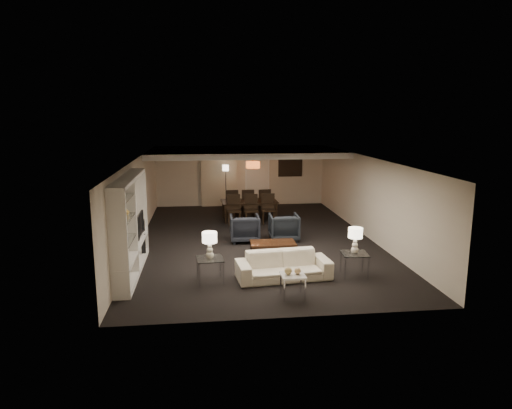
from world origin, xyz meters
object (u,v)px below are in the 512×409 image
at_px(television, 136,225).
at_px(dining_table, 249,211).
at_px(side_table_left, 210,270).
at_px(chair_fm, 248,203).
at_px(chair_nl, 234,210).
at_px(chair_fl, 232,203).
at_px(marble_table, 293,286).
at_px(floor_lamp, 226,187).
at_px(chair_fr, 263,202).
at_px(coffee_table, 273,250).
at_px(chair_nr, 268,209).
at_px(table_lamp_left, 210,245).
at_px(side_table_right, 354,264).
at_px(chair_nm, 251,210).
at_px(vase_amber, 126,211).
at_px(sofa, 284,266).
at_px(floor_speaker, 143,238).
at_px(armchair_right, 284,227).
at_px(armchair_left, 245,228).
at_px(pendant_light, 253,165).
at_px(vase_blue, 124,237).
at_px(table_lamp_right, 355,241).

height_order(television, dining_table, television).
height_order(side_table_left, chair_fm, chair_fm).
bearing_deg(chair_nl, side_table_left, -99.96).
height_order(dining_table, chair_fl, chair_fl).
relative_size(marble_table, television, 0.50).
height_order(chair_nl, floor_lamp, floor_lamp).
bearing_deg(chair_fr, marble_table, 80.16).
bearing_deg(chair_nl, chair_fr, 47.06).
distance_m(coffee_table, chair_nl, 3.91).
bearing_deg(chair_nr, dining_table, 137.15).
height_order(dining_table, chair_nl, chair_nl).
height_order(marble_table, dining_table, dining_table).
xyz_separation_m(side_table_left, table_lamp_left, (0.00, 0.00, 0.59)).
distance_m(side_table_right, chair_nm, 5.74).
bearing_deg(table_lamp_left, vase_amber, 172.38).
xyz_separation_m(sofa, floor_lamp, (-0.89, 8.33, 0.57)).
distance_m(sofa, dining_table, 6.07).
bearing_deg(coffee_table, marble_table, -90.00).
bearing_deg(vase_amber, floor_speaker, 86.49).
xyz_separation_m(coffee_table, armchair_right, (0.60, 1.70, 0.19)).
bearing_deg(floor_speaker, side_table_right, -30.97).
bearing_deg(table_lamp_left, chair_nl, 80.27).
bearing_deg(armchair_right, floor_lamp, -72.08).
xyz_separation_m(armchair_right, television, (-4.12, -1.84, 0.63)).
xyz_separation_m(armchair_left, dining_table, (0.43, 2.77, -0.05)).
height_order(coffee_table, chair_fl, chair_fl).
bearing_deg(table_lamp_left, chair_fr, 72.42).
distance_m(chair_nm, chair_fl, 1.43).
xyz_separation_m(coffee_table, side_table_right, (1.70, -1.60, 0.06)).
distance_m(pendant_light, television, 6.59).
distance_m(pendant_light, chair_fm, 1.43).
height_order(table_lamp_left, marble_table, table_lamp_left).
distance_m(table_lamp_left, vase_blue, 1.87).
xyz_separation_m(chair_fl, floor_lamp, (-0.12, 1.61, 0.36)).
height_order(armchair_left, side_table_right, armchair_left).
height_order(vase_blue, vase_amber, vase_amber).
bearing_deg(pendant_light, chair_fl, -166.26).
distance_m(side_table_left, floor_speaker, 2.70).
distance_m(side_table_right, chair_nr, 5.57).
distance_m(sofa, side_table_right, 1.70).
height_order(side_table_left, table_lamp_left, table_lamp_left).
bearing_deg(dining_table, floor_lamp, 105.31).
distance_m(armchair_right, chair_fr, 3.43).
distance_m(pendant_light, dining_table, 1.80).
height_order(armchair_right, chair_fl, chair_fl).
bearing_deg(vase_blue, side_table_left, 3.10).
xyz_separation_m(pendant_light, coffee_table, (-0.06, -5.32, -1.71)).
xyz_separation_m(dining_table, chair_fm, (0.00, 0.65, 0.17)).
distance_m(chair_fm, chair_fr, 0.60).
xyz_separation_m(table_lamp_right, floor_speaker, (-5.14, 2.04, -0.34)).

